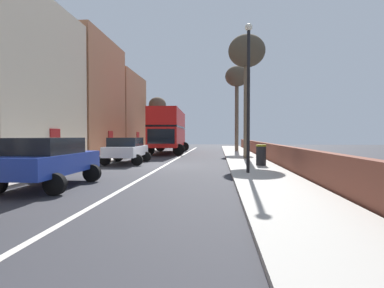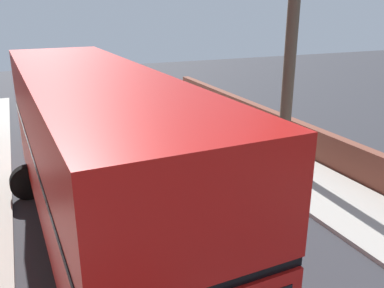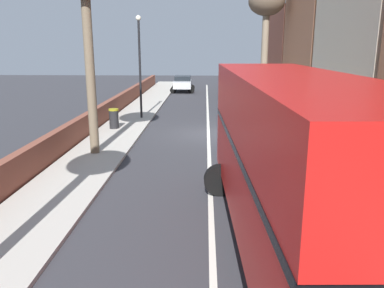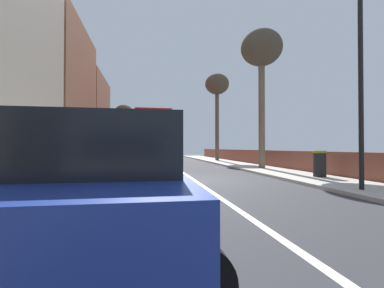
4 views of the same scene
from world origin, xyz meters
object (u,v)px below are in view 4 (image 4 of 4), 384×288
object	(u,v)px
lamppost_right	(361,65)
parked_car_blue_left_2	(100,183)
litter_bin_right	(320,164)
street_tree_left_2	(124,114)
double_decker_bus	(150,136)
street_tree_right_1	(217,87)
parked_car_white_left_1	(134,158)
street_tree_right_3	(261,52)

from	to	relation	value
lamppost_right	parked_car_blue_left_2	bearing A→B (deg)	-151.46
parked_car_blue_left_2	litter_bin_right	xyz separation A→B (m)	(7.80, 7.08, -0.26)
parked_car_blue_left_2	street_tree_left_2	xyz separation A→B (m)	(-2.19, 30.07, 4.45)
street_tree_left_2	lamppost_right	distance (m)	27.90
double_decker_bus	litter_bin_right	size ratio (longest dim) A/B	9.33
double_decker_bus	street_tree_right_1	bearing A→B (deg)	20.37
street_tree_right_1	street_tree_left_2	size ratio (longest dim) A/B	1.33
street_tree_right_1	litter_bin_right	bearing A→B (deg)	-88.62
double_decker_bus	parked_car_blue_left_2	world-z (taller)	double_decker_bus
parked_car_blue_left_2	street_tree_left_2	distance (m)	30.48
parked_car_white_left_1	street_tree_right_3	size ratio (longest dim) A/B	0.53
street_tree_right_1	street_tree_left_2	xyz separation A→B (m)	(-9.61, 7.51, -1.99)
parked_car_white_left_1	litter_bin_right	xyz separation A→B (m)	(7.80, -1.79, -0.23)
parked_car_white_left_1	parked_car_blue_left_2	size ratio (longest dim) A/B	1.04
parked_car_blue_left_2	street_tree_right_1	world-z (taller)	street_tree_right_1
parked_car_white_left_1	lamppost_right	distance (m)	9.02
double_decker_bus	street_tree_right_1	size ratio (longest dim) A/B	1.20
double_decker_bus	lamppost_right	distance (m)	17.53
parked_car_white_left_1	street_tree_right_3	world-z (taller)	street_tree_right_3
street_tree_left_2	litter_bin_right	bearing A→B (deg)	-66.52
lamppost_right	parked_car_white_left_1	bearing A→B (deg)	142.76
parked_car_blue_left_2	street_tree_right_1	xyz separation A→B (m)	(7.43, 22.56, 6.44)
street_tree_right_1	lamppost_right	bearing A→B (deg)	-91.90
parked_car_white_left_1	street_tree_right_1	size ratio (longest dim) A/B	0.52
litter_bin_right	street_tree_left_2	bearing A→B (deg)	113.48
street_tree_right_3	parked_car_white_left_1	bearing A→B (deg)	-156.11
lamppost_right	litter_bin_right	size ratio (longest dim) A/B	5.69
parked_car_white_left_1	street_tree_right_1	distance (m)	16.87
parked_car_white_left_1	parked_car_blue_left_2	world-z (taller)	parked_car_blue_left_2
parked_car_white_left_1	lamppost_right	bearing A→B (deg)	-37.24
street_tree_right_3	litter_bin_right	bearing A→B (deg)	-86.38
litter_bin_right	street_tree_right_3	bearing A→B (deg)	93.62
street_tree_left_2	parked_car_blue_left_2	bearing A→B (deg)	-85.84
parked_car_blue_left_2	litter_bin_right	world-z (taller)	parked_car_blue_left_2
litter_bin_right	lamppost_right	bearing A→B (deg)	-106.48
lamppost_right	street_tree_right_1	bearing A→B (deg)	88.10
parked_car_blue_left_2	street_tree_left_2	size ratio (longest dim) A/B	0.67
parked_car_blue_left_2	street_tree_left_2	bearing A→B (deg)	94.16
parked_car_white_left_1	street_tree_right_3	distance (m)	10.34
street_tree_right_3	lamppost_right	world-z (taller)	street_tree_right_3
parked_car_blue_left_2	lamppost_right	bearing A→B (deg)	28.54
street_tree_right_3	lamppost_right	bearing A→B (deg)	-94.57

